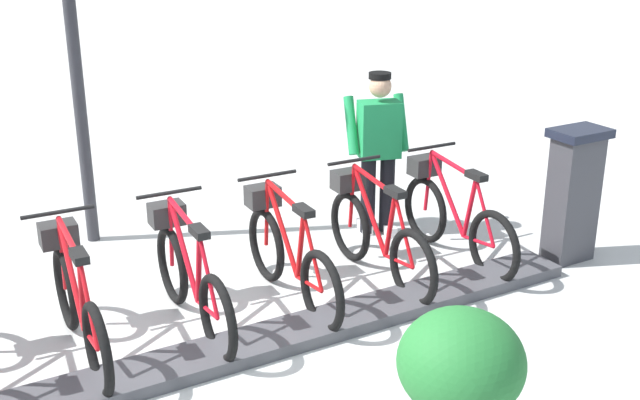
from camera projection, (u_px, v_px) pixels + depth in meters
name	position (u px, v px, depth m)	size (l,w,h in m)	color
ground_plane	(248.00, 352.00, 6.04)	(60.00, 60.00, 0.00)	silver
dock_rail_base	(247.00, 347.00, 6.03)	(0.44, 6.07, 0.10)	#47474C
payment_kiosk	(573.00, 193.00, 7.44)	(0.36, 0.52, 1.28)	#38383D
bike_docked_0	(453.00, 215.00, 7.55)	(1.72, 0.54, 1.02)	black
bike_docked_1	(375.00, 233.00, 7.13)	(1.72, 0.54, 1.02)	black
bike_docked_2	(288.00, 253.00, 6.72)	(1.72, 0.54, 1.02)	black
bike_docked_3	(190.00, 276.00, 6.31)	(1.72, 0.54, 1.02)	black
bike_docked_4	(77.00, 301.00, 5.90)	(1.72, 0.54, 1.02)	black
worker_near_rack	(378.00, 148.00, 7.97)	(0.58, 0.69, 1.66)	white
planter_bush	(460.00, 378.00, 4.73)	(0.76, 0.76, 0.97)	#59544C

